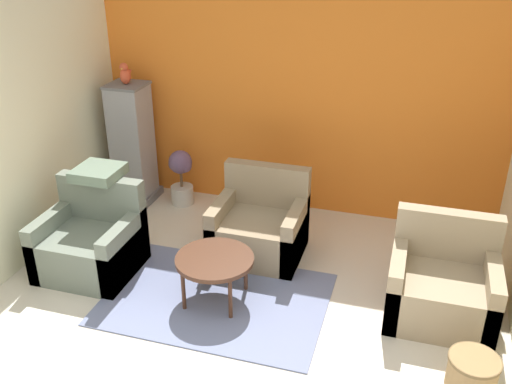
% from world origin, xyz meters
% --- Properties ---
extents(wall_back_accent, '(4.62, 0.06, 2.60)m').
position_xyz_m(wall_back_accent, '(0.00, 3.16, 1.30)').
color(wall_back_accent, orange).
rests_on(wall_back_accent, ground_plane).
extents(wall_left, '(0.06, 3.13, 2.60)m').
position_xyz_m(wall_left, '(-2.28, 1.56, 1.30)').
color(wall_left, beige).
rests_on(wall_left, ground_plane).
extents(area_rug, '(1.97, 1.36, 0.01)m').
position_xyz_m(area_rug, '(-0.25, 1.14, 0.01)').
color(area_rug, slate).
rests_on(area_rug, ground_plane).
extents(coffee_table, '(0.69, 0.69, 0.44)m').
position_xyz_m(coffee_table, '(-0.25, 1.14, 0.40)').
color(coffee_table, '#472819').
rests_on(coffee_table, ground_plane).
extents(armchair_left, '(0.87, 0.77, 0.86)m').
position_xyz_m(armchair_left, '(-1.55, 1.26, 0.28)').
color(armchair_left, slate).
rests_on(armchair_left, ground_plane).
extents(armchair_right, '(0.87, 0.77, 0.86)m').
position_xyz_m(armchair_right, '(1.66, 1.49, 0.28)').
color(armchair_right, '#9E896B').
rests_on(armchair_right, ground_plane).
extents(armchair_middle, '(0.87, 0.77, 0.86)m').
position_xyz_m(armchair_middle, '(-0.10, 2.01, 0.28)').
color(armchair_middle, '#8E7A5B').
rests_on(armchair_middle, ground_plane).
extents(birdcage, '(0.47, 0.47, 1.42)m').
position_xyz_m(birdcage, '(-1.87, 2.77, 0.69)').
color(birdcage, slate).
rests_on(birdcage, ground_plane).
extents(parrot, '(0.11, 0.20, 0.24)m').
position_xyz_m(parrot, '(-1.87, 2.77, 1.53)').
color(parrot, '#D14C2D').
rests_on(parrot, birdcage).
extents(potted_plant, '(0.30, 0.27, 0.67)m').
position_xyz_m(potted_plant, '(-1.30, 2.81, 0.37)').
color(potted_plant, beige).
rests_on(potted_plant, ground_plane).
extents(wicker_basket, '(0.37, 0.37, 0.27)m').
position_xyz_m(wicker_basket, '(1.90, 0.67, 0.15)').
color(wicker_basket, '#A37F51').
rests_on(wicker_basket, ground_plane).
extents(throw_pillow, '(0.42, 0.42, 0.10)m').
position_xyz_m(throw_pillow, '(-1.55, 1.53, 0.91)').
color(throw_pillow, slate).
rests_on(throw_pillow, armchair_left).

